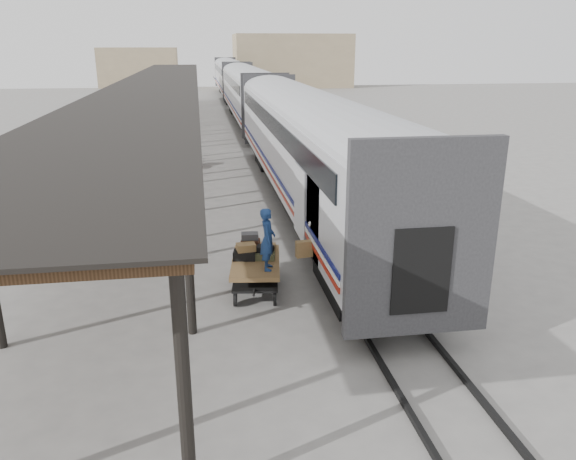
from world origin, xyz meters
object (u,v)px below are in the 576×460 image
Objects in this scene: porter at (268,239)px; pedestrian at (153,150)px; baggage_cart at (256,268)px; luggage_tug at (174,159)px.

porter is 18.83m from pedestrian.
pedestrian is at bearing 21.22° from porter.
luggage_tug is (-2.71, 16.16, -0.11)m from baggage_cart.
baggage_cart is at bearing 29.50° from porter.
baggage_cart is 1.65× the size of pedestrian.
pedestrian reaches higher than luggage_tug.
porter is at bearing 94.05° from pedestrian.
porter reaches higher than pedestrian.
luggage_tug is 0.97× the size of pedestrian.
pedestrian is (-4.15, 18.34, -0.89)m from porter.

